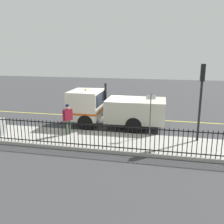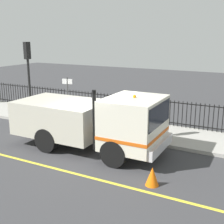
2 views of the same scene
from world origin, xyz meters
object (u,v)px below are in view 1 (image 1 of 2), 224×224
object	(u,v)px
traffic_light_near	(202,87)
street_sign	(150,110)
traffic_cone	(76,113)
work_truck	(110,107)
worker_standing	(68,116)

from	to	relation	value
traffic_light_near	street_sign	xyz separation A→B (m)	(-0.13, -2.51, -1.34)
street_sign	traffic_light_near	bearing A→B (deg)	87.06
traffic_cone	street_sign	bearing A→B (deg)	58.42
traffic_light_near	traffic_cone	distance (m)	9.28
work_truck	traffic_cone	world-z (taller)	work_truck
worker_standing	street_sign	size ratio (longest dim) A/B	0.74
work_truck	traffic_light_near	world-z (taller)	traffic_light_near
worker_standing	traffic_cone	size ratio (longest dim) A/B	2.96
worker_standing	street_sign	distance (m)	4.57
work_truck	street_sign	size ratio (longest dim) A/B	2.60
worker_standing	traffic_cone	bearing A→B (deg)	50.29
worker_standing	traffic_cone	xyz separation A→B (m)	(-4.14, -1.13, -0.92)
traffic_light_near	street_sign	bearing A→B (deg)	88.58
work_truck	street_sign	xyz separation A→B (m)	(1.78, 2.67, 0.35)
worker_standing	street_sign	bearing A→B (deg)	-46.27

